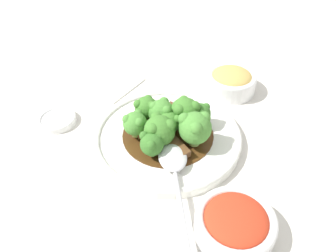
# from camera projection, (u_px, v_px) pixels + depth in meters

# --- Properties ---
(ground_plane) EXTENTS (4.00, 4.00, 0.00)m
(ground_plane) POSITION_uv_depth(u_px,v_px,m) (168.00, 140.00, 0.59)
(ground_plane) COLOR silver
(main_plate) EXTENTS (0.26, 0.26, 0.02)m
(main_plate) POSITION_uv_depth(u_px,v_px,m) (168.00, 136.00, 0.58)
(main_plate) COLOR white
(main_plate) RESTS_ON ground_plane
(beef_strip_0) EXTENTS (0.05, 0.04, 0.01)m
(beef_strip_0) POSITION_uv_depth(u_px,v_px,m) (169.00, 114.00, 0.60)
(beef_strip_0) COLOR brown
(beef_strip_0) RESTS_ON main_plate
(beef_strip_1) EXTENTS (0.06, 0.06, 0.02)m
(beef_strip_1) POSITION_uv_depth(u_px,v_px,m) (150.00, 128.00, 0.57)
(beef_strip_1) COLOR brown
(beef_strip_1) RESTS_ON main_plate
(beef_strip_2) EXTENTS (0.04, 0.06, 0.01)m
(beef_strip_2) POSITION_uv_depth(u_px,v_px,m) (176.00, 148.00, 0.54)
(beef_strip_2) COLOR brown
(beef_strip_2) RESTS_ON main_plate
(broccoli_floret_0) EXTENTS (0.05, 0.05, 0.05)m
(broccoli_floret_0) POSITION_uv_depth(u_px,v_px,m) (160.00, 130.00, 0.54)
(broccoli_floret_0) COLOR #7FA84C
(broccoli_floret_0) RESTS_ON main_plate
(broccoli_floret_1) EXTENTS (0.05, 0.05, 0.06)m
(broccoli_floret_1) POSITION_uv_depth(u_px,v_px,m) (195.00, 127.00, 0.53)
(broccoli_floret_1) COLOR #8EB756
(broccoli_floret_1) RESTS_ON main_plate
(broccoli_floret_2) EXTENTS (0.04, 0.04, 0.05)m
(broccoli_floret_2) POSITION_uv_depth(u_px,v_px,m) (135.00, 123.00, 0.55)
(broccoli_floret_2) COLOR #8EB756
(broccoli_floret_2) RESTS_ON main_plate
(broccoli_floret_3) EXTENTS (0.05, 0.05, 0.06)m
(broccoli_floret_3) POSITION_uv_depth(u_px,v_px,m) (185.00, 112.00, 0.57)
(broccoli_floret_3) COLOR #7FA84C
(broccoli_floret_3) RESTS_ON main_plate
(broccoli_floret_4) EXTENTS (0.04, 0.04, 0.04)m
(broccoli_floret_4) POSITION_uv_depth(u_px,v_px,m) (200.00, 113.00, 0.58)
(broccoli_floret_4) COLOR #7FA84C
(broccoli_floret_4) RESTS_ON main_plate
(broccoli_floret_5) EXTENTS (0.04, 0.04, 0.05)m
(broccoli_floret_5) POSITION_uv_depth(u_px,v_px,m) (146.00, 108.00, 0.58)
(broccoli_floret_5) COLOR #8EB756
(broccoli_floret_5) RESTS_ON main_plate
(broccoli_floret_6) EXTENTS (0.04, 0.04, 0.04)m
(broccoli_floret_6) POSITION_uv_depth(u_px,v_px,m) (170.00, 123.00, 0.56)
(broccoli_floret_6) COLOR #7FA84C
(broccoli_floret_6) RESTS_ON main_plate
(broccoli_floret_7) EXTENTS (0.04, 0.04, 0.04)m
(broccoli_floret_7) POSITION_uv_depth(u_px,v_px,m) (152.00, 144.00, 0.52)
(broccoli_floret_7) COLOR #7FA84C
(broccoli_floret_7) RESTS_ON main_plate
(broccoli_floret_8) EXTENTS (0.05, 0.05, 0.05)m
(broccoli_floret_8) POSITION_uv_depth(u_px,v_px,m) (161.00, 112.00, 0.57)
(broccoli_floret_8) COLOR #8EB756
(broccoli_floret_8) RESTS_ON main_plate
(serving_spoon) EXTENTS (0.17, 0.19, 0.01)m
(serving_spoon) POSITION_uv_depth(u_px,v_px,m) (174.00, 165.00, 0.51)
(serving_spoon) COLOR silver
(serving_spoon) RESTS_ON main_plate
(side_bowl_kimchi) EXTENTS (0.11, 0.11, 0.04)m
(side_bowl_kimchi) POSITION_uv_depth(u_px,v_px,m) (235.00, 223.00, 0.44)
(side_bowl_kimchi) COLOR white
(side_bowl_kimchi) RESTS_ON ground_plane
(side_bowl_appetizer) EXTENTS (0.10, 0.10, 0.05)m
(side_bowl_appetizer) POSITION_uv_depth(u_px,v_px,m) (231.00, 81.00, 0.69)
(side_bowl_appetizer) COLOR white
(side_bowl_appetizer) RESTS_ON ground_plane
(sauce_dish) EXTENTS (0.07, 0.07, 0.01)m
(sauce_dish) POSITION_uv_depth(u_px,v_px,m) (57.00, 120.00, 0.62)
(sauce_dish) COLOR white
(sauce_dish) RESTS_ON ground_plane
(paper_napkin) EXTENTS (0.12, 0.12, 0.01)m
(paper_napkin) POSITION_uv_depth(u_px,v_px,m) (111.00, 82.00, 0.72)
(paper_napkin) COLOR silver
(paper_napkin) RESTS_ON ground_plane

